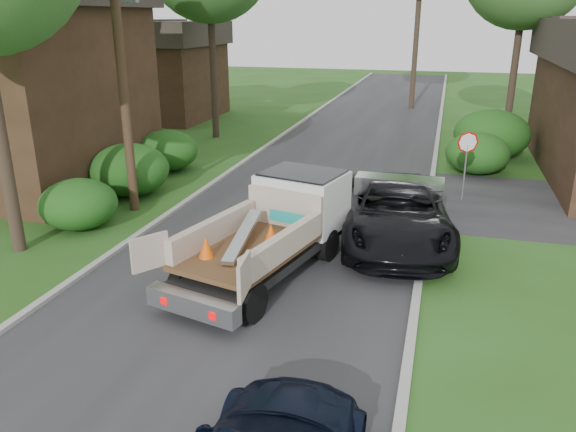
# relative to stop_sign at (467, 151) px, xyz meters

# --- Properties ---
(ground) EXTENTS (120.00, 120.00, 0.00)m
(ground) POSITION_rel_stop_sign_xyz_m (-5.20, -9.00, -1.78)
(ground) COLOR #284B15
(ground) RESTS_ON ground
(road) EXTENTS (8.00, 90.00, 0.02)m
(road) POSITION_rel_stop_sign_xyz_m (-5.20, 1.00, -1.77)
(road) COLOR #28282B
(road) RESTS_ON ground
(curb_left) EXTENTS (0.20, 90.00, 0.12)m
(curb_left) POSITION_rel_stop_sign_xyz_m (-9.30, 1.00, -1.72)
(curb_left) COLOR #9E9E99
(curb_left) RESTS_ON ground
(curb_right) EXTENTS (0.20, 90.00, 0.12)m
(curb_right) POSITION_rel_stop_sign_xyz_m (-1.10, 1.00, -1.72)
(curb_right) COLOR #9E9E99
(curb_right) RESTS_ON ground
(stop_sign) EXTENTS (0.71, 0.32, 2.48)m
(stop_sign) POSITION_rel_stop_sign_xyz_m (0.00, 0.00, 0.00)
(stop_sign) COLOR slate
(stop_sign) RESTS_ON ground
(utility_pole) EXTENTS (2.42, 1.25, 10.00)m
(utility_pole) POSITION_rel_stop_sign_xyz_m (-10.68, -4.02, 3.40)
(utility_pole) COLOR #382619
(utility_pole) RESTS_ON ground
(house_left_far) EXTENTS (7.56, 7.56, 6.00)m
(house_left_far) POSITION_rel_stop_sign_xyz_m (-18.70, 13.00, 1.27)
(house_left_far) COLOR #352216
(house_left_far) RESTS_ON ground
(hedge_left_a) EXTENTS (2.34, 2.34, 1.53)m
(hedge_left_a) POSITION_rel_stop_sign_xyz_m (-11.40, -6.00, -1.01)
(hedge_left_a) COLOR #104614
(hedge_left_a) RESTS_ON ground
(hedge_left_b) EXTENTS (2.86, 2.86, 1.87)m
(hedge_left_b) POSITION_rel_stop_sign_xyz_m (-11.70, -2.50, -0.84)
(hedge_left_b) COLOR #104614
(hedge_left_b) RESTS_ON ground
(hedge_left_c) EXTENTS (2.60, 2.60, 1.70)m
(hedge_left_c) POSITION_rel_stop_sign_xyz_m (-12.00, 1.00, -0.93)
(hedge_left_c) COLOR #104614
(hedge_left_c) RESTS_ON ground
(hedge_right_a) EXTENTS (2.60, 2.60, 1.70)m
(hedge_right_a) POSITION_rel_stop_sign_xyz_m (0.60, 4.00, -0.93)
(hedge_right_a) COLOR #104614
(hedge_right_a) RESTS_ON ground
(hedge_right_b) EXTENTS (3.38, 3.38, 2.21)m
(hedge_right_b) POSITION_rel_stop_sign_xyz_m (1.30, 7.00, -0.67)
(hedge_right_b) COLOR #104614
(hedge_right_b) RESTS_ON ground
(flatbed_truck) EXTENTS (3.83, 6.36, 2.26)m
(flatbed_truck) POSITION_rel_stop_sign_xyz_m (-4.65, -6.93, -0.55)
(flatbed_truck) COLOR black
(flatbed_truck) RESTS_ON ground
(black_pickup) EXTENTS (3.78, 6.71, 1.77)m
(black_pickup) POSITION_rel_stop_sign_xyz_m (-1.94, -4.50, -0.89)
(black_pickup) COLOR black
(black_pickup) RESTS_ON ground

